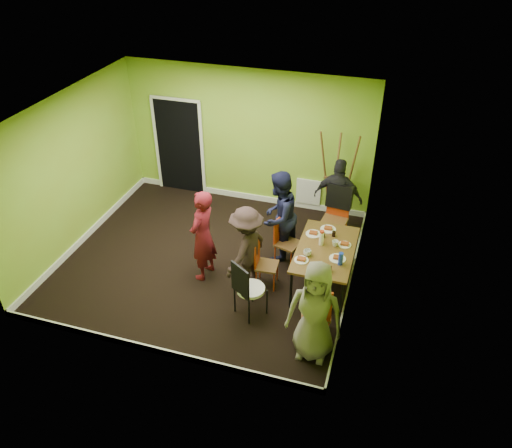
{
  "coord_description": "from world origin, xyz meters",
  "views": [
    {
      "loc": [
        2.85,
        -6.49,
        5.5
      ],
      "look_at": [
        0.86,
        0.0,
        0.95
      ],
      "focal_mm": 35.0,
      "sensor_mm": 36.0,
      "label": 1
    }
  ],
  "objects_px": {
    "person_back_end": "(338,198)",
    "person_left_far": "(279,217)",
    "chair_back_end": "(338,203)",
    "orange_bottle": "(321,239)",
    "thermos": "(321,238)",
    "chair_left_near": "(263,261)",
    "person_front_end": "(315,312)",
    "chair_left_far": "(284,238)",
    "chair_bentwood": "(247,287)",
    "person_left_near": "(247,249)",
    "blue_bottle": "(341,259)",
    "person_standing": "(203,236)",
    "dining_table": "(326,251)",
    "easel": "(337,177)",
    "chair_front_end": "(316,311)"
  },
  "relations": [
    {
      "from": "chair_left_far",
      "to": "thermos",
      "type": "xyz_separation_m",
      "value": [
        0.69,
        -0.32,
        0.35
      ]
    },
    {
      "from": "chair_left_near",
      "to": "chair_back_end",
      "type": "distance_m",
      "value": 1.92
    },
    {
      "from": "dining_table",
      "to": "person_left_near",
      "type": "distance_m",
      "value": 1.27
    },
    {
      "from": "orange_bottle",
      "to": "person_left_near",
      "type": "bearing_deg",
      "value": -153.48
    },
    {
      "from": "chair_back_end",
      "to": "orange_bottle",
      "type": "height_order",
      "value": "chair_back_end"
    },
    {
      "from": "orange_bottle",
      "to": "thermos",
      "type": "bearing_deg",
      "value": -79.33
    },
    {
      "from": "chair_bentwood",
      "to": "easel",
      "type": "relative_size",
      "value": 0.54
    },
    {
      "from": "easel",
      "to": "thermos",
      "type": "distance_m",
      "value": 1.99
    },
    {
      "from": "blue_bottle",
      "to": "orange_bottle",
      "type": "xyz_separation_m",
      "value": [
        -0.39,
        0.51,
        -0.07
      ]
    },
    {
      "from": "chair_back_end",
      "to": "thermos",
      "type": "distance_m",
      "value": 1.29
    },
    {
      "from": "blue_bottle",
      "to": "person_back_end",
      "type": "height_order",
      "value": "person_back_end"
    },
    {
      "from": "dining_table",
      "to": "chair_left_near",
      "type": "height_order",
      "value": "chair_left_near"
    },
    {
      "from": "chair_left_far",
      "to": "blue_bottle",
      "type": "distance_m",
      "value": 1.34
    },
    {
      "from": "easel",
      "to": "orange_bottle",
      "type": "bearing_deg",
      "value": -87.83
    },
    {
      "from": "chair_left_far",
      "to": "person_back_end",
      "type": "bearing_deg",
      "value": 164.56
    },
    {
      "from": "chair_back_end",
      "to": "person_standing",
      "type": "height_order",
      "value": "person_standing"
    },
    {
      "from": "person_front_end",
      "to": "person_left_near",
      "type": "bearing_deg",
      "value": 139.51
    },
    {
      "from": "person_front_end",
      "to": "chair_back_end",
      "type": "bearing_deg",
      "value": 92.96
    },
    {
      "from": "chair_front_end",
      "to": "easel",
      "type": "distance_m",
      "value": 3.35
    },
    {
      "from": "chair_left_near",
      "to": "blue_bottle",
      "type": "distance_m",
      "value": 1.31
    },
    {
      "from": "orange_bottle",
      "to": "chair_front_end",
      "type": "bearing_deg",
      "value": -81.21
    },
    {
      "from": "chair_left_far",
      "to": "chair_bentwood",
      "type": "height_order",
      "value": "chair_bentwood"
    },
    {
      "from": "easel",
      "to": "chair_left_near",
      "type": "bearing_deg",
      "value": -108.44
    },
    {
      "from": "orange_bottle",
      "to": "person_front_end",
      "type": "distance_m",
      "value": 1.7
    },
    {
      "from": "orange_bottle",
      "to": "person_left_far",
      "type": "xyz_separation_m",
      "value": [
        -0.82,
        0.38,
        0.05
      ]
    },
    {
      "from": "chair_back_end",
      "to": "orange_bottle",
      "type": "distance_m",
      "value": 1.2
    },
    {
      "from": "person_back_end",
      "to": "thermos",
      "type": "bearing_deg",
      "value": 94.07
    },
    {
      "from": "chair_left_near",
      "to": "chair_left_far",
      "type": "bearing_deg",
      "value": 160.46
    },
    {
      "from": "chair_left_far",
      "to": "person_left_near",
      "type": "xyz_separation_m",
      "value": [
        -0.43,
        -0.78,
        0.23
      ]
    },
    {
      "from": "person_left_near",
      "to": "person_front_end",
      "type": "height_order",
      "value": "person_front_end"
    },
    {
      "from": "thermos",
      "to": "person_standing",
      "type": "height_order",
      "value": "person_standing"
    },
    {
      "from": "person_back_end",
      "to": "blue_bottle",
      "type": "bearing_deg",
      "value": 105.45
    },
    {
      "from": "person_left_near",
      "to": "chair_left_near",
      "type": "bearing_deg",
      "value": 127.08
    },
    {
      "from": "chair_left_near",
      "to": "person_front_end",
      "type": "bearing_deg",
      "value": 37.23
    },
    {
      "from": "chair_bentwood",
      "to": "orange_bottle",
      "type": "height_order",
      "value": "chair_bentwood"
    },
    {
      "from": "person_back_end",
      "to": "chair_left_near",
      "type": "bearing_deg",
      "value": 69.32
    },
    {
      "from": "orange_bottle",
      "to": "chair_left_far",
      "type": "bearing_deg",
      "value": 160.87
    },
    {
      "from": "chair_bentwood",
      "to": "orange_bottle",
      "type": "xyz_separation_m",
      "value": [
        0.88,
        1.22,
        0.23
      ]
    },
    {
      "from": "chair_back_end",
      "to": "person_left_far",
      "type": "distance_m",
      "value": 1.22
    },
    {
      "from": "person_back_end",
      "to": "chair_left_far",
      "type": "bearing_deg",
      "value": 63.88
    },
    {
      "from": "person_back_end",
      "to": "person_front_end",
      "type": "height_order",
      "value": "person_front_end"
    },
    {
      "from": "easel",
      "to": "person_front_end",
      "type": "height_order",
      "value": "easel"
    },
    {
      "from": "person_back_end",
      "to": "person_left_far",
      "type": "bearing_deg",
      "value": 55.3
    },
    {
      "from": "chair_bentwood",
      "to": "orange_bottle",
      "type": "bearing_deg",
      "value": 87.59
    },
    {
      "from": "chair_left_near",
      "to": "chair_front_end",
      "type": "distance_m",
      "value": 1.45
    },
    {
      "from": "blue_bottle",
      "to": "person_left_near",
      "type": "xyz_separation_m",
      "value": [
        -1.49,
        -0.03,
        -0.11
      ]
    },
    {
      "from": "chair_back_end",
      "to": "chair_front_end",
      "type": "distance_m",
      "value": 2.64
    },
    {
      "from": "chair_bentwood",
      "to": "person_standing",
      "type": "xyz_separation_m",
      "value": [
        -0.99,
        0.71,
        0.26
      ]
    },
    {
      "from": "person_standing",
      "to": "person_left_near",
      "type": "bearing_deg",
      "value": 95.07
    },
    {
      "from": "chair_front_end",
      "to": "person_back_end",
      "type": "relative_size",
      "value": 0.65
    }
  ]
}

